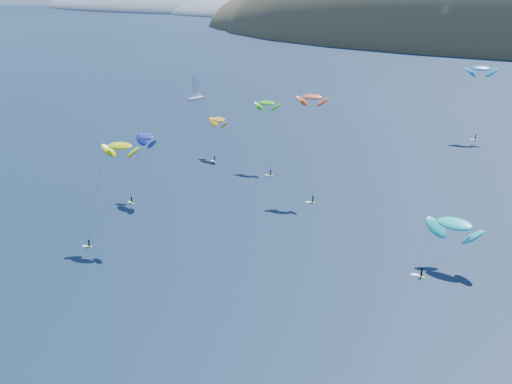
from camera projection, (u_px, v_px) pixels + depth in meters
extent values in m
ellipsoid|color=#3D3526|center=(377.00, 36.00, 658.46)|extent=(340.00, 240.00, 120.00)
ellipsoid|color=slate|center=(175.00, 10.00, 951.68)|extent=(400.00, 240.00, 60.00)
ellipsoid|color=slate|center=(253.00, 15.00, 855.41)|extent=(240.00, 180.00, 44.00)
cube|color=silver|center=(196.00, 99.00, 317.80)|extent=(3.44, 8.44, 0.98)
cylinder|color=silver|center=(196.00, 86.00, 316.49)|extent=(0.15, 0.15, 11.47)
cube|color=#F1FE1C|center=(215.00, 162.00, 218.78)|extent=(1.45, 0.93, 0.08)
cylinder|color=black|center=(215.00, 159.00, 218.51)|extent=(0.33, 0.33, 1.50)
sphere|color=#8C6047|center=(215.00, 156.00, 218.24)|extent=(0.25, 0.25, 0.25)
ellipsoid|color=gold|center=(218.00, 120.00, 221.29)|extent=(9.16, 6.84, 4.64)
cube|color=#F1FE1C|center=(89.00, 247.00, 153.65)|extent=(1.40, 0.62, 0.07)
cylinder|color=black|center=(89.00, 243.00, 153.39)|extent=(0.32, 0.32, 1.44)
sphere|color=#8C6047|center=(89.00, 239.00, 153.13)|extent=(0.24, 0.24, 0.24)
ellipsoid|color=#C2DF0D|center=(120.00, 146.00, 151.16)|extent=(8.86, 5.27, 4.64)
cube|color=#F1FE1C|center=(271.00, 175.00, 204.77)|extent=(1.44, 0.55, 0.08)
cylinder|color=black|center=(271.00, 172.00, 204.50)|extent=(0.33, 0.33, 1.50)
sphere|color=#8C6047|center=(271.00, 170.00, 204.23)|extent=(0.25, 0.25, 0.25)
ellipsoid|color=#2CBA13|center=(267.00, 103.00, 208.15)|extent=(7.79, 4.22, 4.18)
cube|color=#F1FE1C|center=(475.00, 139.00, 246.09)|extent=(1.52, 0.82, 0.08)
cylinder|color=black|center=(476.00, 137.00, 245.81)|extent=(0.34, 0.34, 1.56)
sphere|color=#8C6047|center=(476.00, 134.00, 245.53)|extent=(0.26, 0.26, 0.26)
ellipsoid|color=#1684B3|center=(481.00, 68.00, 242.01)|extent=(10.63, 7.14, 5.44)
cube|color=#F1FE1C|center=(421.00, 277.00, 138.95)|extent=(1.72, 0.89, 0.09)
cylinder|color=black|center=(422.00, 272.00, 138.63)|extent=(0.39, 0.39, 1.77)
sphere|color=#8C6047|center=(422.00, 267.00, 138.31)|extent=(0.30, 0.30, 0.30)
ellipsoid|color=#1ABFB7|center=(455.00, 224.00, 141.08)|extent=(12.53, 8.15, 6.44)
cube|color=#F1FE1C|center=(313.00, 202.00, 181.79)|extent=(1.54, 0.72, 0.08)
cylinder|color=black|center=(313.00, 199.00, 181.50)|extent=(0.35, 0.35, 1.59)
sphere|color=#8C6047|center=(313.00, 196.00, 181.22)|extent=(0.27, 0.27, 0.27)
ellipsoid|color=#D74F28|center=(312.00, 97.00, 180.31)|extent=(8.36, 5.11, 4.35)
cube|color=#F1FE1C|center=(132.00, 203.00, 181.23)|extent=(1.41, 1.04, 0.08)
cylinder|color=black|center=(132.00, 200.00, 180.96)|extent=(0.33, 0.33, 1.49)
sphere|color=#8C6047|center=(131.00, 197.00, 180.69)|extent=(0.25, 0.25, 0.25)
ellipsoid|color=navy|center=(147.00, 136.00, 180.74)|extent=(9.93, 8.10, 5.04)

